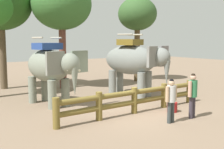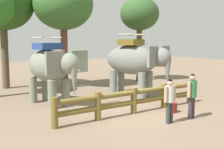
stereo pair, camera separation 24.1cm
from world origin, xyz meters
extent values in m
plane|color=#7C6651|center=(0.00, 0.00, 0.00)|extent=(60.00, 60.00, 0.00)
cylinder|color=brown|center=(-3.38, -0.25, 0.53)|extent=(0.24, 0.24, 1.05)
cylinder|color=brown|center=(-1.69, -0.17, 0.53)|extent=(0.24, 0.24, 1.05)
cylinder|color=brown|center=(0.00, -0.09, 0.53)|extent=(0.24, 0.24, 1.05)
cylinder|color=brown|center=(1.69, 0.00, 0.53)|extent=(0.24, 0.24, 1.05)
cylinder|color=brown|center=(3.38, 0.08, 0.53)|extent=(0.24, 0.24, 1.05)
cylinder|color=brown|center=(0.00, -0.09, 0.45)|extent=(6.78, 0.53, 0.20)
cylinder|color=brown|center=(0.00, -0.09, 0.85)|extent=(6.78, 0.53, 0.20)
cylinder|color=slate|center=(-1.80, 2.53, 0.62)|extent=(0.37, 0.37, 1.24)
cylinder|color=slate|center=(-2.47, 2.40, 0.62)|extent=(0.37, 0.37, 1.24)
cylinder|color=slate|center=(-2.12, 4.17, 0.62)|extent=(0.37, 0.37, 1.24)
cylinder|color=slate|center=(-2.79, 4.04, 0.62)|extent=(0.37, 0.37, 1.24)
ellipsoid|color=slate|center=(-2.30, 3.28, 1.78)|extent=(1.75, 2.97, 1.44)
ellipsoid|color=slate|center=(-1.98, 1.67, 1.96)|extent=(0.95, 1.06, 0.88)
cube|color=slate|center=(-1.41, 1.89, 2.01)|extent=(0.83, 0.28, 0.93)
cube|color=slate|center=(-2.59, 1.66, 2.01)|extent=(0.83, 0.28, 0.93)
cone|color=slate|center=(-1.92, 1.35, 1.25)|extent=(0.33, 0.33, 1.14)
cone|color=beige|center=(-1.78, 1.47, 1.71)|extent=(0.39, 0.17, 0.16)
cone|color=beige|center=(-2.10, 1.41, 1.71)|extent=(0.39, 0.17, 0.16)
cube|color=navy|center=(-2.30, 3.28, 2.65)|extent=(1.21, 1.11, 0.29)
cylinder|color=#A59E8C|center=(-1.83, 3.37, 3.02)|extent=(0.23, 0.83, 0.07)
cylinder|color=#A59E8C|center=(-2.76, 3.19, 3.02)|extent=(0.23, 0.83, 0.07)
cylinder|color=slate|center=(2.78, 2.33, 0.66)|extent=(0.39, 0.39, 1.31)
cylinder|color=slate|center=(2.11, 2.06, 0.66)|extent=(0.39, 0.39, 1.31)
cylinder|color=slate|center=(2.14, 3.98, 0.66)|extent=(0.39, 0.39, 1.31)
cylinder|color=slate|center=(1.47, 3.72, 0.66)|extent=(0.39, 0.39, 1.31)
ellipsoid|color=slate|center=(2.12, 3.02, 1.89)|extent=(2.30, 3.23, 1.53)
ellipsoid|color=slate|center=(2.76, 1.39, 2.08)|extent=(1.14, 1.22, 0.94)
cube|color=slate|center=(3.31, 1.74, 2.14)|extent=(0.86, 0.44, 0.99)
cube|color=slate|center=(2.12, 1.27, 2.14)|extent=(0.86, 0.44, 0.99)
cone|color=slate|center=(2.88, 1.07, 1.33)|extent=(0.35, 0.35, 1.20)
cube|color=brown|center=(2.12, 3.02, 2.81)|extent=(1.40, 1.32, 0.31)
cylinder|color=#A59E8C|center=(2.59, 3.20, 3.20)|extent=(0.39, 0.85, 0.08)
cylinder|color=#A59E8C|center=(1.66, 2.84, 3.20)|extent=(0.39, 0.85, 0.08)
cylinder|color=#333A3A|center=(0.34, -1.83, 0.38)|extent=(0.14, 0.14, 0.75)
cylinder|color=#333A3A|center=(0.18, -1.85, 0.38)|extent=(0.14, 0.14, 0.75)
cylinder|color=#B5B7B5|center=(0.26, -1.84, 1.04)|extent=(0.34, 0.34, 0.58)
cylinder|color=tan|center=(0.48, -1.82, 1.06)|extent=(0.12, 0.12, 0.55)
cylinder|color=tan|center=(0.04, -1.86, 1.06)|extent=(0.12, 0.12, 0.55)
sphere|color=tan|center=(0.26, -1.84, 1.43)|extent=(0.21, 0.21, 0.21)
sphere|color=black|center=(0.26, -1.84, 1.49)|extent=(0.16, 0.16, 0.16)
cylinder|color=#342C36|center=(1.46, -1.81, 0.41)|extent=(0.16, 0.16, 0.81)
cylinder|color=#342C36|center=(1.29, -1.86, 0.41)|extent=(0.16, 0.16, 0.81)
cylinder|color=#2B7146|center=(1.38, -1.84, 1.12)|extent=(0.40, 0.40, 0.62)
cylinder|color=tan|center=(1.60, -1.78, 1.14)|extent=(0.13, 0.13, 0.59)
cylinder|color=tan|center=(1.15, -1.90, 1.14)|extent=(0.13, 0.13, 0.59)
sphere|color=tan|center=(1.38, -1.84, 1.54)|extent=(0.22, 0.22, 0.22)
sphere|color=black|center=(1.38, -1.84, 1.60)|extent=(0.17, 0.17, 0.17)
cylinder|color=brown|center=(0.05, 7.00, 2.02)|extent=(0.42, 0.42, 4.04)
ellipsoid|color=#35652C|center=(0.05, 7.00, 5.02)|extent=(3.55, 3.55, 3.01)
cylinder|color=brown|center=(-3.00, 8.84, 2.02)|extent=(0.42, 0.42, 4.04)
ellipsoid|color=#29541D|center=(-3.00, 8.84, 5.04)|extent=(3.64, 3.64, 3.09)
cylinder|color=brown|center=(5.72, 6.96, 2.00)|extent=(0.39, 0.39, 4.00)
ellipsoid|color=#305226|center=(5.72, 6.96, 4.74)|extent=(2.72, 2.72, 2.31)
cylinder|color=maroon|center=(1.41, -0.79, 0.20)|extent=(0.41, 0.41, 0.40)
camera|label=1|loc=(-6.83, -8.79, 2.91)|focal=45.17mm
camera|label=2|loc=(-6.63, -8.92, 2.91)|focal=45.17mm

